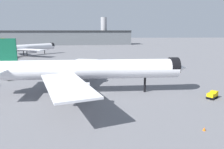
% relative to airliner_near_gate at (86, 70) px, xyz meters
% --- Properties ---
extents(ground, '(900.00, 900.00, 0.00)m').
position_rel_airliner_near_gate_xyz_m(ground, '(3.15, -0.32, -6.67)').
color(ground, slate).
extents(airliner_near_gate, '(56.64, 51.79, 15.14)m').
position_rel_airliner_near_gate_xyz_m(airliner_near_gate, '(0.00, 0.00, 0.00)').
color(airliner_near_gate, white).
rests_on(airliner_near_gate, ground).
extents(airliner_far_taxiway, '(36.72, 38.32, 12.38)m').
position_rel_airliner_near_gate_xyz_m(airliner_far_taxiway, '(-46.52, 92.63, -1.21)').
color(airliner_far_taxiway, white).
rests_on(airliner_far_taxiway, ground).
extents(terminal_building, '(178.34, 34.87, 32.56)m').
position_rel_airliner_near_gate_xyz_m(terminal_building, '(-46.86, 204.14, 2.14)').
color(terminal_building, slate).
rests_on(terminal_building, ground).
extents(baggage_tug_wing, '(3.50, 3.29, 1.85)m').
position_rel_airliner_near_gate_xyz_m(baggage_tug_wing, '(32.62, -6.28, -5.69)').
color(baggage_tug_wing, black).
rests_on(baggage_tug_wing, ground).
extents(baggage_cart_trailing, '(2.85, 2.68, 1.82)m').
position_rel_airliner_near_gate_xyz_m(baggage_cart_trailing, '(-28.17, 17.15, -5.69)').
color(baggage_cart_trailing, black).
rests_on(baggage_cart_trailing, ground).
extents(traffic_cone_wingtip, '(0.50, 0.50, 0.63)m').
position_rel_airliner_near_gate_xyz_m(traffic_cone_wingtip, '(22.06, -23.57, -6.35)').
color(traffic_cone_wingtip, '#F2600C').
rests_on(traffic_cone_wingtip, ground).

